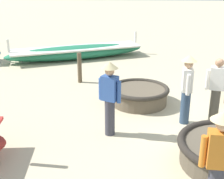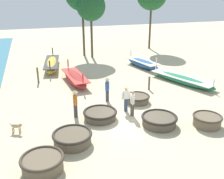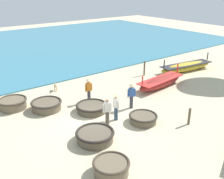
# 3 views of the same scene
# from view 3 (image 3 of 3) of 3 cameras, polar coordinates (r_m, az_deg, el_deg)

# --- Properties ---
(ground_plane) EXTENTS (80.00, 80.00, 0.00)m
(ground_plane) POSITION_cam_3_polar(r_m,az_deg,el_deg) (15.02, -3.80, -7.40)
(ground_plane) COLOR #C6B793
(sea) EXTENTS (28.00, 52.00, 0.10)m
(sea) POSITION_cam_3_polar(r_m,az_deg,el_deg) (34.89, -18.08, 8.81)
(sea) COLOR teal
(sea) RESTS_ON ground
(coracle_front_right) EXTENTS (1.80, 1.80, 0.64)m
(coracle_front_right) POSITION_cam_3_polar(r_m,az_deg,el_deg) (17.75, -20.80, -2.81)
(coracle_front_right) COLOR brown
(coracle_front_right) RESTS_ON ground
(coracle_far_left) EXTENTS (1.93, 1.93, 0.58)m
(coracle_far_left) POSITION_cam_3_polar(r_m,az_deg,el_deg) (16.93, -14.07, -3.29)
(coracle_far_left) COLOR brown
(coracle_far_left) RESTS_ON ground
(coracle_center) EXTENTS (1.95, 1.95, 0.50)m
(coracle_center) POSITION_cam_3_polar(r_m,az_deg,el_deg) (16.26, -4.45, -3.92)
(coracle_center) COLOR brown
(coracle_center) RESTS_ON ground
(coracle_tilted) EXTENTS (1.65, 1.65, 0.48)m
(coracle_tilted) POSITION_cam_3_polar(r_m,az_deg,el_deg) (15.10, 6.78, -6.21)
(coracle_tilted) COLOR brown
(coracle_tilted) RESTS_ON ground
(coracle_front_left) EXTENTS (1.97, 1.97, 0.56)m
(coracle_front_left) POSITION_cam_3_polar(r_m,az_deg,el_deg) (13.33, -3.71, -10.01)
(coracle_front_left) COLOR brown
(coracle_front_left) RESTS_ON ground
(coracle_weathered) EXTENTS (1.58, 1.58, 0.61)m
(coracle_weathered) POSITION_cam_3_polar(r_m,az_deg,el_deg) (11.28, -0.17, -16.53)
(coracle_weathered) COLOR brown
(coracle_weathered) RESTS_ON ground
(long_boat_green_hull) EXTENTS (1.62, 4.77, 1.43)m
(long_boat_green_hull) POSITION_cam_3_polar(r_m,az_deg,el_deg) (20.35, 10.53, 1.63)
(long_boat_green_hull) COLOR maroon
(long_boat_green_hull) RESTS_ON ground
(long_boat_ochre_hull) EXTENTS (1.95, 5.83, 1.40)m
(long_boat_ochre_hull) POSITION_cam_3_polar(r_m,az_deg,el_deg) (24.76, 15.86, 4.80)
(long_boat_ochre_hull) COLOR gold
(long_boat_ochre_hull) RESTS_ON ground
(fisherman_with_hat) EXTENTS (0.53, 0.36, 1.67)m
(fisherman_with_hat) POSITION_cam_3_polar(r_m,az_deg,el_deg) (14.95, 0.88, -3.36)
(fisherman_with_hat) COLOR #2D425B
(fisherman_with_hat) RESTS_ON ground
(fisherman_standing_left) EXTENTS (0.31, 0.51, 1.57)m
(fisherman_standing_left) POSITION_cam_3_polar(r_m,az_deg,el_deg) (14.52, -1.03, -4.71)
(fisherman_standing_left) COLOR #4C473D
(fisherman_standing_left) RESTS_ON ground
(fisherman_by_coracle) EXTENTS (0.36, 0.49, 1.67)m
(fisherman_by_coracle) POSITION_cam_3_polar(r_m,az_deg,el_deg) (16.44, 4.28, -0.99)
(fisherman_by_coracle) COLOR #383842
(fisherman_by_coracle) RESTS_ON ground
(fisherman_standing_right) EXTENTS (0.36, 0.53, 1.67)m
(fisherman_standing_right) POSITION_cam_3_polar(r_m,az_deg,el_deg) (17.30, -5.09, 0.18)
(fisherman_standing_right) COLOR #383842
(fisherman_standing_right) RESTS_ON ground
(dog) EXTENTS (0.64, 0.39, 0.55)m
(dog) POSITION_cam_3_polar(r_m,az_deg,el_deg) (19.77, -12.20, 0.76)
(dog) COLOR tan
(dog) RESTS_ON ground
(mooring_post_shoreline) EXTENTS (0.14, 0.14, 1.00)m
(mooring_post_shoreline) POSITION_cam_3_polar(r_m,az_deg,el_deg) (15.31, 16.47, -5.62)
(mooring_post_shoreline) COLOR brown
(mooring_post_shoreline) RESTS_ON ground
(mooring_post_mid_beach) EXTENTS (0.14, 0.14, 1.26)m
(mooring_post_mid_beach) POSITION_cam_3_polar(r_m,az_deg,el_deg) (22.75, 7.06, 4.60)
(mooring_post_mid_beach) COLOR brown
(mooring_post_mid_beach) RESTS_ON ground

